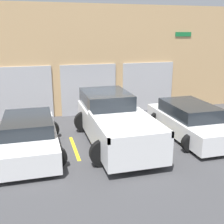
# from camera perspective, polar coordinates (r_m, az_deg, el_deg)

# --- Properties ---
(ground_plane) EXTENTS (28.00, 28.00, 0.00)m
(ground_plane) POSITION_cam_1_polar(r_m,az_deg,el_deg) (11.62, -0.85, -4.37)
(ground_plane) COLOR #3D3D3F
(shophouse_building) EXTENTS (17.57, 0.68, 5.32)m
(shophouse_building) POSITION_cam_1_polar(r_m,az_deg,el_deg) (14.17, -4.34, 10.19)
(shophouse_building) COLOR tan
(shophouse_building) RESTS_ON ground
(pickup_truck) EXTENTS (2.61, 5.26, 1.69)m
(pickup_truck) POSITION_cam_1_polar(r_m,az_deg,el_deg) (10.57, 0.32, -1.81)
(pickup_truck) COLOR white
(pickup_truck) RESTS_ON ground
(sedan_white) EXTENTS (2.27, 4.31, 1.27)m
(sedan_white) POSITION_cam_1_polar(r_m,az_deg,el_deg) (10.04, -16.55, -4.72)
(sedan_white) COLOR white
(sedan_white) RESTS_ON ground
(sedan_side) EXTENTS (2.21, 4.51, 1.32)m
(sedan_side) POSITION_cam_1_polar(r_m,az_deg,el_deg) (11.60, 15.52, -1.75)
(sedan_side) COLOR white
(sedan_side) RESTS_ON ground
(parking_stripe_left) EXTENTS (0.12, 2.20, 0.01)m
(parking_stripe_left) POSITION_cam_1_polar(r_m,az_deg,el_deg) (10.30, -7.62, -7.25)
(parking_stripe_left) COLOR gold
(parking_stripe_left) RESTS_ON ground
(parking_stripe_centre) EXTENTS (0.12, 2.20, 0.01)m
(parking_stripe_centre) POSITION_cam_1_polar(r_m,az_deg,el_deg) (11.10, 8.45, -5.55)
(parking_stripe_centre) COLOR gold
(parking_stripe_centre) RESTS_ON ground
(parking_stripe_right) EXTENTS (0.12, 2.20, 0.01)m
(parking_stripe_right) POSITION_cam_1_polar(r_m,az_deg,el_deg) (12.62, 21.43, -3.84)
(parking_stripe_right) COLOR gold
(parking_stripe_right) RESTS_ON ground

